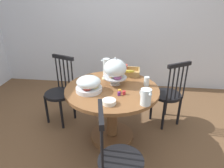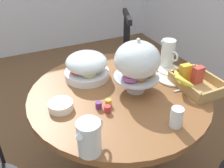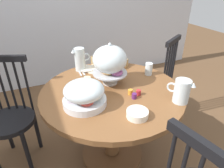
# 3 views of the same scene
# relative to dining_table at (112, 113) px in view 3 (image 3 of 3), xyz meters

# --- Properties ---
(ground_plane) EXTENTS (10.00, 10.00, 0.00)m
(ground_plane) POSITION_rel_dining_table_xyz_m (-0.11, -0.08, -0.51)
(ground_plane) COLOR brown
(dining_table) EXTENTS (1.12, 1.12, 0.74)m
(dining_table) POSITION_rel_dining_table_xyz_m (0.00, 0.00, 0.00)
(dining_table) COLOR brown
(dining_table) RESTS_ON ground_plane
(windsor_chair_by_cabinet) EXTENTS (0.46, 0.46, 0.97)m
(windsor_chair_by_cabinet) POSITION_rel_dining_table_xyz_m (0.74, 0.44, -0.06)
(windsor_chair_by_cabinet) COLOR black
(windsor_chair_by_cabinet) RESTS_ON ground_plane
(windsor_chair_facing_door) EXTENTS (0.43, 0.43, 0.97)m
(windsor_chair_facing_door) POSITION_rel_dining_table_xyz_m (-0.79, 0.33, -0.06)
(windsor_chair_facing_door) COLOR black
(windsor_chair_facing_door) RESTS_ON ground_plane
(pastry_stand_with_dome) EXTENTS (0.28, 0.28, 0.34)m
(pastry_stand_with_dome) POSITION_rel_dining_table_xyz_m (0.03, 0.10, 0.43)
(pastry_stand_with_dome) COLOR silver
(pastry_stand_with_dome) RESTS_ON dining_table
(fruit_platter_covered) EXTENTS (0.30, 0.30, 0.18)m
(fruit_platter_covered) POSITION_rel_dining_table_xyz_m (-0.25, -0.11, 0.32)
(fruit_platter_covered) COLOR silver
(fruit_platter_covered) RESTS_ON dining_table
(orange_juice_pitcher) EXTENTS (0.13, 0.17, 0.17)m
(orange_juice_pitcher) POSITION_rel_dining_table_xyz_m (0.38, -0.34, 0.31)
(orange_juice_pitcher) COLOR silver
(orange_juice_pitcher) RESTS_ON dining_table
(milk_pitcher) EXTENTS (0.18, 0.09, 0.21)m
(milk_pitcher) POSITION_rel_dining_table_xyz_m (-0.13, 0.45, 0.33)
(milk_pitcher) COLOR silver
(milk_pitcher) RESTS_ON dining_table
(cereal_basket) EXTENTS (0.32, 0.30, 0.12)m
(cereal_basket) POSITION_rel_dining_table_xyz_m (0.15, 0.45, 0.27)
(cereal_basket) COLOR tan
(cereal_basket) RESTS_ON dining_table
(china_plate_large) EXTENTS (0.22, 0.22, 0.01)m
(china_plate_large) POSITION_rel_dining_table_xyz_m (0.01, 0.40, 0.24)
(china_plate_large) COLOR white
(china_plate_large) RESTS_ON dining_table
(china_plate_small) EXTENTS (0.15, 0.15, 0.01)m
(china_plate_small) POSITION_rel_dining_table_xyz_m (-0.07, 0.42, 0.25)
(china_plate_small) COLOR white
(china_plate_small) RESTS_ON china_plate_large
(cereal_bowl) EXTENTS (0.14, 0.14, 0.04)m
(cereal_bowl) POSITION_rel_dining_table_xyz_m (0.02, -0.37, 0.25)
(cereal_bowl) COLOR white
(cereal_bowl) RESTS_ON dining_table
(drinking_glass) EXTENTS (0.06, 0.06, 0.11)m
(drinking_glass) POSITION_rel_dining_table_xyz_m (0.41, 0.12, 0.29)
(drinking_glass) COLOR silver
(drinking_glass) RESTS_ON dining_table
(butter_dish) EXTENTS (0.06, 0.06, 0.02)m
(butter_dish) POSITION_rel_dining_table_xyz_m (-0.13, 0.24, 0.24)
(butter_dish) COLOR beige
(butter_dish) RESTS_ON dining_table
(jam_jar_strawberry) EXTENTS (0.04, 0.04, 0.04)m
(jam_jar_strawberry) POSITION_rel_dining_table_xyz_m (0.15, -0.15, 0.25)
(jam_jar_strawberry) COLOR #B7282D
(jam_jar_strawberry) RESTS_ON dining_table
(jam_jar_apricot) EXTENTS (0.04, 0.04, 0.04)m
(jam_jar_apricot) POSITION_rel_dining_table_xyz_m (0.10, -0.12, 0.25)
(jam_jar_apricot) COLOR orange
(jam_jar_apricot) RESTS_ON dining_table
(jam_jar_grape) EXTENTS (0.04, 0.04, 0.04)m
(jam_jar_grape) POSITION_rel_dining_table_xyz_m (0.10, -0.18, 0.25)
(jam_jar_grape) COLOR #5B2366
(jam_jar_grape) RESTS_ON dining_table
(table_knife) EXTENTS (0.02, 0.17, 0.01)m
(table_knife) POSITION_rel_dining_table_xyz_m (-0.13, 0.40, 0.23)
(table_knife) COLOR silver
(table_knife) RESTS_ON dining_table
(dinner_fork) EXTENTS (0.02, 0.17, 0.01)m
(dinner_fork) POSITION_rel_dining_table_xyz_m (-0.16, 0.40, 0.23)
(dinner_fork) COLOR silver
(dinner_fork) RESTS_ON dining_table
(soup_spoon) EXTENTS (0.02, 0.17, 0.01)m
(soup_spoon) POSITION_rel_dining_table_xyz_m (0.15, 0.39, 0.23)
(soup_spoon) COLOR silver
(soup_spoon) RESTS_ON dining_table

